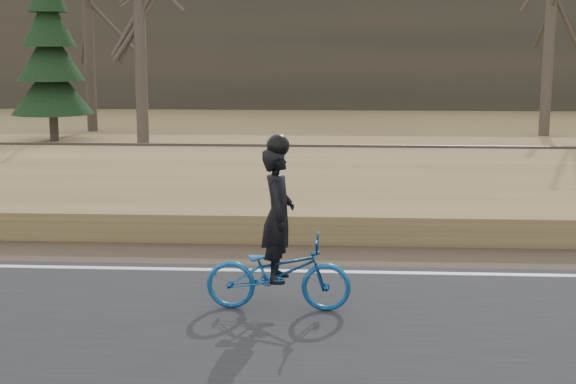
{
  "coord_description": "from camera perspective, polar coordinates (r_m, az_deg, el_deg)",
  "views": [
    {
      "loc": [
        1.2,
        -10.27,
        3.09
      ],
      "look_at": [
        0.55,
        0.5,
        1.1
      ],
      "focal_mm": 50.0,
      "sensor_mm": 36.0,
      "label": 1
    }
  ],
  "objects": [
    {
      "name": "road",
      "position": [
        8.43,
        -5.06,
        -10.86
      ],
      "size": [
        120.0,
        6.0,
        0.06
      ],
      "primitive_type": "cube",
      "color": "black",
      "rests_on": "ground"
    },
    {
      "name": "edge_line",
      "position": [
        10.96,
        -3.0,
        -5.58
      ],
      "size": [
        120.0,
        0.12,
        0.01
      ],
      "primitive_type": "cube",
      "color": "silver",
      "rests_on": "road"
    },
    {
      "name": "bare_tree_near_left",
      "position": [
        24.41,
        -10.49,
        10.69
      ],
      "size": [
        0.36,
        0.36,
        6.53
      ],
      "primitive_type": "cylinder",
      "color": "#4A4136",
      "rests_on": "ground"
    },
    {
      "name": "railroad",
      "position": [
        18.49,
        -0.33,
        2.49
      ],
      "size": [
        120.0,
        2.4,
        0.29
      ],
      "color": "black",
      "rests_on": "ballast"
    },
    {
      "name": "embankment",
      "position": [
        14.8,
        -1.29,
        -0.73
      ],
      "size": [
        120.0,
        5.0,
        0.44
      ],
      "primitive_type": "cube",
      "color": "olive",
      "rests_on": "ground"
    },
    {
      "name": "bare_tree_center",
      "position": [
        28.82,
        18.21,
        12.52
      ],
      "size": [
        0.36,
        0.36,
        8.77
      ],
      "primitive_type": "cylinder",
      "color": "#4A4136",
      "rests_on": "ground"
    },
    {
      "name": "treeline_backdrop",
      "position": [
        40.29,
        1.74,
        10.32
      ],
      "size": [
        120.0,
        4.0,
        6.0
      ],
      "primitive_type": "cube",
      "color": "#383328",
      "rests_on": "ground"
    },
    {
      "name": "cyclist",
      "position": [
        9.23,
        -0.7,
        -4.53
      ],
      "size": [
        1.69,
        0.63,
        2.04
      ],
      "rotation": [
        0.0,
        0.0,
        1.54
      ],
      "color": "#144C89",
      "rests_on": "road"
    },
    {
      "name": "bare_tree_left",
      "position": [
        29.78,
        -14.08,
        12.74
      ],
      "size": [
        0.36,
        0.36,
        8.87
      ],
      "primitive_type": "cylinder",
      "color": "#4A4136",
      "rests_on": "ground"
    },
    {
      "name": "ballast",
      "position": [
        18.53,
        -0.33,
        1.56
      ],
      "size": [
        120.0,
        3.0,
        0.45
      ],
      "primitive_type": "cube",
      "color": "slate",
      "rests_on": "ground"
    },
    {
      "name": "ground",
      "position": [
        10.79,
        -3.11,
        -6.21
      ],
      "size": [
        120.0,
        120.0,
        0.0
      ],
      "primitive_type": "plane",
      "color": "olive",
      "rests_on": "ground"
    },
    {
      "name": "conifer",
      "position": [
        27.01,
        -16.56,
        9.3
      ],
      "size": [
        2.6,
        2.6,
        5.8
      ],
      "color": "#4A4136",
      "rests_on": "ground"
    },
    {
      "name": "shoulder",
      "position": [
        11.93,
        -2.46,
        -4.47
      ],
      "size": [
        120.0,
        1.6,
        0.04
      ],
      "primitive_type": "cube",
      "color": "#473A2B",
      "rests_on": "ground"
    }
  ]
}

